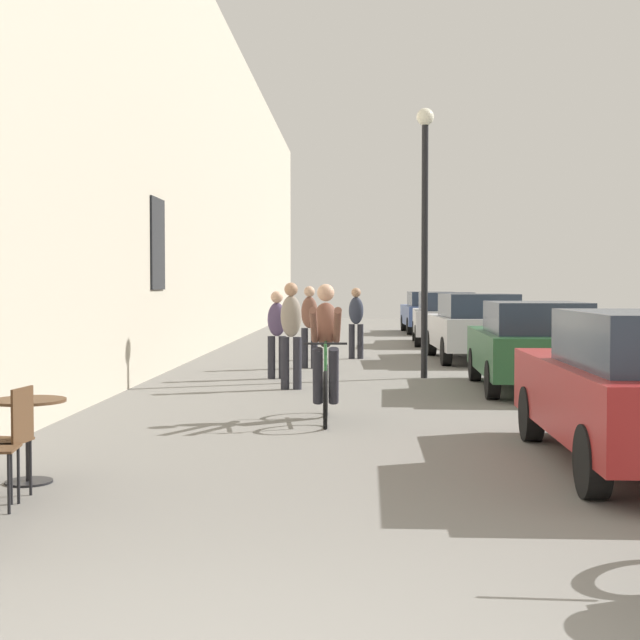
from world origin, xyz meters
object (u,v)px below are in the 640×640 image
Objects in this scene: pedestrian_far at (309,322)px; cyclist_on_bicycle at (326,356)px; parked_car_fourth at (445,317)px; parked_car_fifth at (429,312)px; cafe_chair_mid_toward_street at (10,434)px; street_lamp at (425,207)px; pedestrian_near at (291,329)px; pedestrian_mid at (277,329)px; parked_car_second at (532,344)px; pedestrian_furthest at (356,319)px; cafe_table_mid at (28,422)px; parked_car_third at (475,326)px.

cyclist_on_bicycle is at bearing -85.45° from pedestrian_far.
parked_car_fifth is at bearing 89.66° from parked_car_fourth.
pedestrian_far is 14.51m from parked_car_fifth.
street_lamp is (3.97, 9.67, 2.59)m from cafe_chair_mid_toward_street.
pedestrian_far is at bearing -114.20° from parked_car_fourth.
pedestrian_near is 1.75m from pedestrian_mid.
pedestrian_near is 1.09× the size of pedestrian_mid.
pedestrian_mid is at bearing -103.94° from parked_car_fifth.
parked_car_fourth is at bearing 78.94° from cyclist_on_bicycle.
pedestrian_furthest is at bearing 114.15° from parked_car_second.
pedestrian_mid is at bearing 158.11° from parked_car_second.
pedestrian_near is at bearing 77.85° from cafe_chair_mid_toward_street.
cafe_chair_mid_toward_street is 11.71m from pedestrian_far.
pedestrian_furthest is (1.43, 4.59, 0.03)m from pedestrian_mid.
parked_car_fifth is (0.04, 6.28, -0.01)m from parked_car_fourth.
pedestrian_mid reaches higher than parked_car_fourth.
cafe_table_mid is 0.17× the size of parked_car_fourth.
pedestrian_mid is 4.59m from parked_car_second.
parked_car_fifth is (1.34, 15.97, -2.34)m from street_lamp.
street_lamp is at bearing 67.70° from cafe_chair_mid_toward_street.
cafe_chair_mid_toward_street is 0.21× the size of parked_car_third.
cyclist_on_bicycle is at bearing -107.05° from street_lamp.
parked_car_fourth is at bearing 91.35° from parked_car_second.
street_lamp reaches higher than pedestrian_far.
parked_car_second is 5.84m from parked_car_third.
pedestrian_furthest is at bearing 68.96° from pedestrian_far.
cafe_chair_mid_toward_street is at bearing -98.69° from pedestrian_far.
pedestrian_furthest is at bearing 105.91° from street_lamp.
parked_car_fifth is at bearing 76.06° from pedestrian_mid.
parked_car_fourth is (3.60, 11.61, -0.20)m from pedestrian_near.
cyclist_on_bicycle is 9.69m from parked_car_third.
pedestrian_mid reaches higher than parked_car_third.
street_lamp is at bearing 129.31° from parked_car_second.
pedestrian_near is 3.82m from pedestrian_far.
cyclist_on_bicycle is 1.01× the size of pedestrian_near.
pedestrian_far reaches higher than parked_car_fourth.
parked_car_fifth is at bearing 85.20° from street_lamp.
parked_car_second is at bearing 51.79° from cafe_table_mid.
pedestrian_far is at bearing 88.48° from pedestrian_near.
pedestrian_near is 1.06× the size of pedestrian_furthest.
pedestrian_far reaches higher than parked_car_second.
cafe_table_mid is 13.73m from pedestrian_furthest.
pedestrian_furthest reaches higher than parked_car_fourth.
pedestrian_near is 0.42× the size of parked_car_fifth.
cyclist_on_bicycle is 1.05× the size of pedestrian_far.
cafe_table_mid is 0.81× the size of cafe_chair_mid_toward_street.
pedestrian_furthest is at bearing 79.04° from cafe_chair_mid_toward_street.
pedestrian_near is 0.36× the size of street_lamp.
pedestrian_far is 0.39× the size of parked_car_fourth.
pedestrian_furthest is 5.90m from parked_car_fourth.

